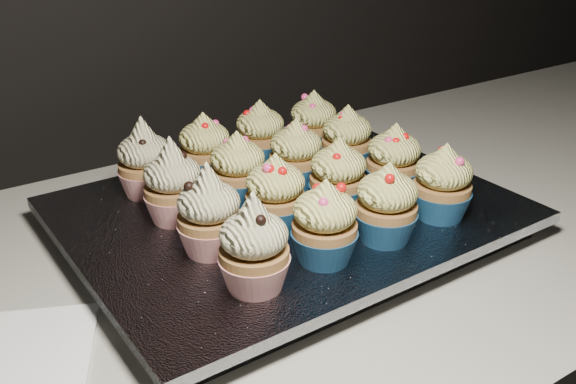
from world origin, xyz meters
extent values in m
cube|color=beige|center=(0.00, 1.70, 0.88)|extent=(2.44, 0.64, 0.04)
cube|color=white|center=(-0.37, 1.64, 0.90)|extent=(0.19, 0.19, 0.00)
cube|color=black|center=(-0.05, 1.70, 0.91)|extent=(0.44, 0.34, 0.02)
cube|color=silver|center=(-0.05, 1.70, 0.93)|extent=(0.48, 0.38, 0.01)
cone|color=#A41616|center=(-0.17, 1.58, 0.95)|extent=(0.06, 0.06, 0.03)
ellipsoid|color=beige|center=(-0.17, 1.58, 0.99)|extent=(0.06, 0.06, 0.04)
cone|color=beige|center=(-0.17, 1.58, 1.02)|extent=(0.03, 0.03, 0.03)
cone|color=navy|center=(-0.09, 1.59, 0.95)|extent=(0.06, 0.06, 0.03)
ellipsoid|color=#F2EA7A|center=(-0.09, 1.59, 0.99)|extent=(0.06, 0.06, 0.04)
cone|color=#F2EA7A|center=(-0.09, 1.59, 1.01)|extent=(0.03, 0.03, 0.02)
cone|color=navy|center=(-0.01, 1.58, 0.95)|extent=(0.06, 0.06, 0.03)
ellipsoid|color=#F2EA7A|center=(-0.01, 1.58, 0.99)|extent=(0.06, 0.06, 0.04)
cone|color=#F2EA7A|center=(-0.01, 1.58, 1.01)|extent=(0.03, 0.03, 0.02)
cone|color=navy|center=(0.07, 1.59, 0.95)|extent=(0.06, 0.06, 0.03)
ellipsoid|color=#F2EA7A|center=(0.07, 1.59, 0.99)|extent=(0.06, 0.06, 0.04)
cone|color=#F2EA7A|center=(0.07, 1.59, 1.01)|extent=(0.03, 0.03, 0.02)
cone|color=#A41616|center=(-0.17, 1.66, 0.95)|extent=(0.06, 0.06, 0.03)
ellipsoid|color=beige|center=(-0.17, 1.66, 0.99)|extent=(0.06, 0.06, 0.04)
cone|color=beige|center=(-0.17, 1.66, 1.02)|extent=(0.03, 0.03, 0.03)
cone|color=navy|center=(-0.09, 1.66, 0.95)|extent=(0.06, 0.06, 0.03)
ellipsoid|color=#F2EA7A|center=(-0.09, 1.66, 0.99)|extent=(0.06, 0.06, 0.04)
cone|color=#F2EA7A|center=(-0.09, 1.66, 1.01)|extent=(0.03, 0.03, 0.02)
cone|color=navy|center=(-0.01, 1.66, 0.95)|extent=(0.06, 0.06, 0.03)
ellipsoid|color=#F2EA7A|center=(-0.01, 1.66, 0.99)|extent=(0.06, 0.06, 0.04)
cone|color=#F2EA7A|center=(-0.01, 1.66, 1.01)|extent=(0.03, 0.03, 0.02)
cone|color=navy|center=(0.07, 1.66, 0.95)|extent=(0.06, 0.06, 0.03)
ellipsoid|color=#F2EA7A|center=(0.07, 1.66, 0.99)|extent=(0.06, 0.06, 0.04)
cone|color=#F2EA7A|center=(0.07, 1.66, 1.01)|extent=(0.03, 0.03, 0.02)
cone|color=#A41616|center=(-0.17, 1.74, 0.95)|extent=(0.06, 0.06, 0.03)
ellipsoid|color=beige|center=(-0.17, 1.74, 0.99)|extent=(0.06, 0.06, 0.04)
cone|color=beige|center=(-0.17, 1.74, 1.02)|extent=(0.03, 0.03, 0.03)
cone|color=navy|center=(-0.09, 1.74, 0.95)|extent=(0.06, 0.06, 0.03)
ellipsoid|color=#F2EA7A|center=(-0.09, 1.74, 0.99)|extent=(0.06, 0.06, 0.04)
cone|color=#F2EA7A|center=(-0.09, 1.74, 1.01)|extent=(0.03, 0.03, 0.02)
cone|color=navy|center=(-0.02, 1.74, 0.95)|extent=(0.06, 0.06, 0.03)
ellipsoid|color=#F2EA7A|center=(-0.02, 1.74, 0.99)|extent=(0.06, 0.06, 0.04)
cone|color=#F2EA7A|center=(-0.02, 1.74, 1.01)|extent=(0.03, 0.03, 0.02)
cone|color=navy|center=(0.06, 1.75, 0.95)|extent=(0.06, 0.06, 0.03)
ellipsoid|color=#F2EA7A|center=(0.06, 1.75, 0.99)|extent=(0.06, 0.06, 0.04)
cone|color=#F2EA7A|center=(0.06, 1.75, 1.01)|extent=(0.03, 0.03, 0.02)
cone|color=#A41616|center=(-0.17, 1.82, 0.95)|extent=(0.06, 0.06, 0.03)
ellipsoid|color=beige|center=(-0.17, 1.82, 0.99)|extent=(0.06, 0.06, 0.04)
cone|color=beige|center=(-0.17, 1.82, 1.02)|extent=(0.03, 0.03, 0.03)
cone|color=navy|center=(-0.09, 1.82, 0.95)|extent=(0.06, 0.06, 0.03)
ellipsoid|color=#F2EA7A|center=(-0.09, 1.82, 0.99)|extent=(0.06, 0.06, 0.04)
cone|color=#F2EA7A|center=(-0.09, 1.82, 1.01)|extent=(0.03, 0.03, 0.02)
cone|color=navy|center=(-0.01, 1.82, 0.95)|extent=(0.06, 0.06, 0.03)
ellipsoid|color=#F2EA7A|center=(-0.01, 1.82, 0.99)|extent=(0.06, 0.06, 0.04)
cone|color=#F2EA7A|center=(-0.01, 1.82, 1.01)|extent=(0.03, 0.03, 0.02)
cone|color=navy|center=(0.07, 1.82, 0.95)|extent=(0.06, 0.06, 0.03)
ellipsoid|color=#F2EA7A|center=(0.07, 1.82, 0.99)|extent=(0.06, 0.06, 0.04)
cone|color=#F2EA7A|center=(0.07, 1.82, 1.01)|extent=(0.03, 0.03, 0.02)
camera|label=1|loc=(-0.40, 1.17, 1.26)|focal=40.00mm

